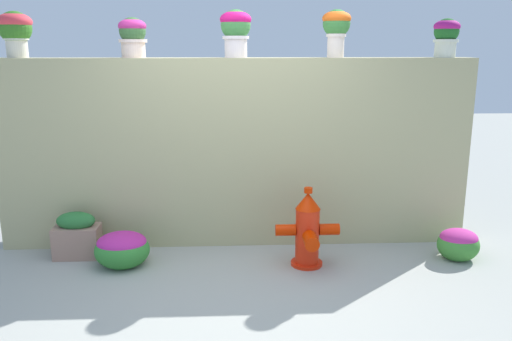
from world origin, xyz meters
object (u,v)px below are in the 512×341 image
object	(u,v)px
flower_bush_left	(458,243)
planter_box	(77,236)
potted_plant_4	(446,34)
potted_plant_3	(336,26)
potted_plant_2	(236,28)
fire_hydrant	(308,231)
potted_plant_1	(133,34)
potted_plant_0	(15,29)
flower_bush_right	(122,248)

from	to	relation	value
flower_bush_left	planter_box	size ratio (longest dim) A/B	0.88
potted_plant_4	planter_box	size ratio (longest dim) A/B	0.82
potted_plant_3	potted_plant_2	bearing A→B (deg)	-179.49
flower_bush_left	fire_hydrant	bearing A→B (deg)	-176.68
potted_plant_3	flower_bush_left	size ratio (longest dim) A/B	1.15
potted_plant_4	fire_hydrant	size ratio (longest dim) A/B	0.50
potted_plant_1	potted_plant_3	bearing A→B (deg)	0.26
fire_hydrant	planter_box	world-z (taller)	fire_hydrant
potted_plant_0	flower_bush_right	bearing A→B (deg)	-31.79
fire_hydrant	flower_bush_right	world-z (taller)	fire_hydrant
fire_hydrant	flower_bush_right	xyz separation A→B (m)	(-1.78, 0.08, -0.17)
potted_plant_3	fire_hydrant	size ratio (longest dim) A/B	0.61
potted_plant_2	potted_plant_3	world-z (taller)	potted_plant_3
potted_plant_3	flower_bush_left	world-z (taller)	potted_plant_3
potted_plant_1	planter_box	xyz separation A→B (m)	(-0.58, -0.41, -1.96)
potted_plant_2	flower_bush_left	bearing A→B (deg)	-16.50
potted_plant_3	planter_box	size ratio (longest dim) A/B	1.01
flower_bush_right	flower_bush_left	bearing A→B (deg)	0.12
potted_plant_2	potted_plant_4	world-z (taller)	potted_plant_2
fire_hydrant	potted_plant_4	bearing A→B (deg)	24.65
potted_plant_0	potted_plant_2	xyz separation A→B (m)	(2.17, 0.00, 0.01)
potted_plant_1	potted_plant_3	xyz separation A→B (m)	(2.05, 0.01, 0.09)
planter_box	potted_plant_0	bearing A→B (deg)	143.74
potted_plant_4	planter_box	xyz separation A→B (m)	(-3.74, -0.35, -1.96)
potted_plant_1	potted_plant_2	size ratio (longest dim) A/B	0.83
potted_plant_4	flower_bush_left	distance (m)	2.10
potted_plant_0	flower_bush_right	distance (m)	2.40
fire_hydrant	potted_plant_1	bearing A→B (deg)	156.45
potted_plant_1	fire_hydrant	world-z (taller)	potted_plant_1
fire_hydrant	potted_plant_2	bearing A→B (deg)	131.97
flower_bush_right	potted_plant_3	bearing A→B (deg)	17.24
potted_plant_2	planter_box	size ratio (longest dim) A/B	1.00
planter_box	flower_bush_left	bearing A→B (deg)	-3.55
potted_plant_1	flower_bush_right	distance (m)	2.11
potted_plant_4	potted_plant_0	bearing A→B (deg)	179.22
potted_plant_3	planter_box	distance (m)	3.36
potted_plant_3	potted_plant_4	bearing A→B (deg)	-3.69
potted_plant_1	flower_bush_right	bearing A→B (deg)	-97.99
potted_plant_2	flower_bush_left	size ratio (longest dim) A/B	1.14
potted_plant_0	potted_plant_3	distance (m)	3.19
fire_hydrant	flower_bush_right	bearing A→B (deg)	177.37
potted_plant_2	potted_plant_4	size ratio (longest dim) A/B	1.22
potted_plant_1	flower_bush_left	distance (m)	3.85
potted_plant_2	planter_box	world-z (taller)	potted_plant_2
planter_box	potted_plant_4	bearing A→B (deg)	5.34
potted_plant_2	potted_plant_3	distance (m)	1.02
potted_plant_4	fire_hydrant	xyz separation A→B (m)	(-1.47, -0.67, -1.84)
potted_plant_3	fire_hydrant	world-z (taller)	potted_plant_3
potted_plant_2	flower_bush_right	world-z (taller)	potted_plant_2
fire_hydrant	flower_bush_right	distance (m)	1.79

